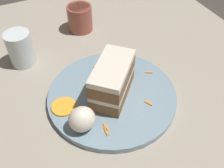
% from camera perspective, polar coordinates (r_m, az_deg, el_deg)
% --- Properties ---
extents(ground_plane, '(6.00, 6.00, 0.00)m').
position_cam_1_polar(ground_plane, '(0.62, 1.88, -6.86)').
color(ground_plane, '#38332D').
rests_on(ground_plane, ground).
extents(dining_table, '(0.92, 1.16, 0.03)m').
position_cam_1_polar(dining_table, '(0.60, 1.91, -5.88)').
color(dining_table, gray).
rests_on(dining_table, ground).
extents(plate, '(0.29, 0.29, 0.02)m').
position_cam_1_polar(plate, '(0.60, 0.00, -2.50)').
color(plate, gray).
rests_on(plate, dining_table).
extents(cake_slice, '(0.14, 0.14, 0.08)m').
position_cam_1_polar(cake_slice, '(0.56, 0.10, 0.88)').
color(cake_slice, brown).
rests_on(cake_slice, plate).
extents(cream_dollop, '(0.05, 0.05, 0.05)m').
position_cam_1_polar(cream_dollop, '(0.52, -6.56, -7.63)').
color(cream_dollop, silver).
rests_on(cream_dollop, plate).
extents(orange_garnish, '(0.05, 0.05, 0.00)m').
position_cam_1_polar(orange_garnish, '(0.58, -10.47, -4.86)').
color(orange_garnish, orange).
rests_on(orange_garnish, plate).
extents(carrot_shreds_scatter, '(0.22, 0.21, 0.00)m').
position_cam_1_polar(carrot_shreds_scatter, '(0.58, 0.42, -2.84)').
color(carrot_shreds_scatter, orange).
rests_on(carrot_shreds_scatter, plate).
extents(drinking_glass, '(0.06, 0.06, 0.09)m').
position_cam_1_polar(drinking_glass, '(0.71, -19.19, 6.85)').
color(drinking_glass, silver).
rests_on(drinking_glass, dining_table).
extents(coffee_mug, '(0.07, 0.07, 0.08)m').
position_cam_1_polar(coffee_mug, '(0.80, -7.02, 14.23)').
color(coffee_mug, '#994C3D').
rests_on(coffee_mug, dining_table).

